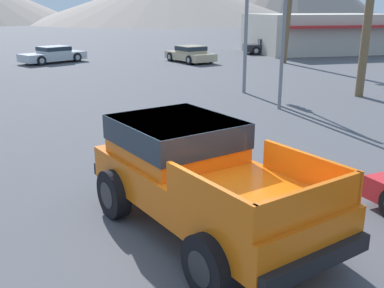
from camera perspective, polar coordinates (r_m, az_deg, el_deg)
ground_plane at (r=8.19m, az=0.19°, el=-10.59°), size 320.00×320.00×0.00m
orange_pickup_truck at (r=7.88m, az=0.42°, el=-3.26°), size 3.63×5.42×1.85m
parked_car_tan at (r=32.66m, az=-0.21°, el=11.38°), size 3.10×4.47×1.16m
parked_car_dark at (r=39.25m, az=9.81°, el=12.16°), size 4.57×2.43×1.26m
parked_car_silver at (r=33.82m, az=-17.21°, el=10.83°), size 4.76×3.94×1.14m
storefront_building at (r=41.78m, az=15.95°, el=13.39°), size 11.73×8.50×3.22m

